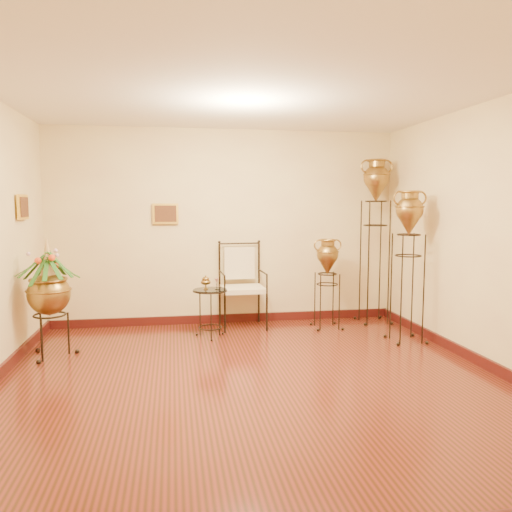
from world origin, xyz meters
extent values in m
plane|color=maroon|center=(0.00, 0.00, 0.00)|extent=(5.00, 5.00, 0.00)
cube|color=#3F100E|center=(0.00, 2.48, 0.06)|extent=(5.00, 0.04, 0.12)
cube|color=#3F100E|center=(2.48, 0.00, 0.06)|extent=(0.04, 5.00, 0.12)
cube|color=yellow|center=(-0.85, 2.46, 1.60)|extent=(0.36, 0.03, 0.29)
cube|color=yellow|center=(-2.46, 1.45, 1.70)|extent=(0.03, 0.36, 0.29)
cube|color=beige|center=(0.20, 2.15, 0.55)|extent=(0.60, 0.55, 0.07)
cube|color=beige|center=(0.20, 2.15, 0.89)|extent=(0.45, 0.05, 0.47)
cylinder|color=black|center=(-0.29, 1.69, 0.63)|extent=(0.43, 0.43, 0.01)
camera|label=1|loc=(-0.76, -4.70, 1.73)|focal=35.00mm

